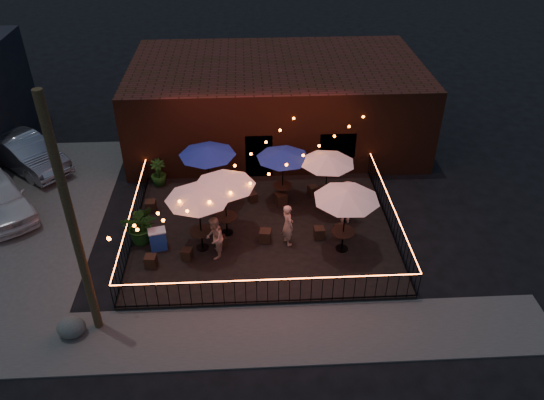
{
  "coord_description": "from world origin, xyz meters",
  "views": [
    {
      "loc": [
        -0.54,
        -14.56,
        12.8
      ],
      "look_at": [
        0.39,
        2.66,
        1.09
      ],
      "focal_mm": 35.0,
      "sensor_mm": 36.0,
      "label": 1
    }
  ],
  "objects_px": {
    "cafe_table_1": "(207,151)",
    "cafe_table_3": "(283,155)",
    "utility_pole": "(73,226)",
    "boulder": "(71,327)",
    "cafe_table_2": "(224,182)",
    "cafe_table_0": "(198,195)",
    "cooler": "(158,239)",
    "cafe_table_4": "(347,196)",
    "cafe_table_5": "(328,160)"
  },
  "relations": [
    {
      "from": "cafe_table_1",
      "to": "cafe_table_3",
      "type": "xyz_separation_m",
      "value": [
        3.04,
        -0.18,
        -0.14
      ]
    },
    {
      "from": "utility_pole",
      "to": "boulder",
      "type": "bearing_deg",
      "value": -156.49
    },
    {
      "from": "cafe_table_2",
      "to": "boulder",
      "type": "xyz_separation_m",
      "value": [
        -4.73,
        -4.78,
        -2.15
      ]
    },
    {
      "from": "cafe_table_0",
      "to": "cooler",
      "type": "height_order",
      "value": "cafe_table_0"
    },
    {
      "from": "cafe_table_2",
      "to": "cooler",
      "type": "height_order",
      "value": "cafe_table_2"
    },
    {
      "from": "cafe_table_1",
      "to": "boulder",
      "type": "distance_m",
      "value": 8.44
    },
    {
      "from": "utility_pole",
      "to": "cafe_table_2",
      "type": "height_order",
      "value": "utility_pole"
    },
    {
      "from": "utility_pole",
      "to": "cafe_table_4",
      "type": "bearing_deg",
      "value": 21.41
    },
    {
      "from": "cafe_table_1",
      "to": "cafe_table_4",
      "type": "height_order",
      "value": "cafe_table_4"
    },
    {
      "from": "cafe_table_2",
      "to": "cafe_table_3",
      "type": "bearing_deg",
      "value": 42.99
    },
    {
      "from": "cafe_table_0",
      "to": "cafe_table_2",
      "type": "bearing_deg",
      "value": 43.79
    },
    {
      "from": "cafe_table_5",
      "to": "utility_pole",
      "type": "bearing_deg",
      "value": -142.85
    },
    {
      "from": "cafe_table_2",
      "to": "utility_pole",
      "type": "bearing_deg",
      "value": -131.9
    },
    {
      "from": "utility_pole",
      "to": "cafe_table_4",
      "type": "distance_m",
      "value": 9.03
    },
    {
      "from": "utility_pole",
      "to": "cafe_table_5",
      "type": "relative_size",
      "value": 2.97
    },
    {
      "from": "cafe_table_0",
      "to": "cafe_table_3",
      "type": "xyz_separation_m",
      "value": [
        3.22,
        3.02,
        -0.17
      ]
    },
    {
      "from": "cafe_table_1",
      "to": "boulder",
      "type": "relative_size",
      "value": 2.9
    },
    {
      "from": "cafe_table_4",
      "to": "boulder",
      "type": "bearing_deg",
      "value": -158.42
    },
    {
      "from": "cafe_table_5",
      "to": "boulder",
      "type": "bearing_deg",
      "value": -143.83
    },
    {
      "from": "cafe_table_0",
      "to": "cooler",
      "type": "bearing_deg",
      "value": 177.86
    },
    {
      "from": "cafe_table_4",
      "to": "cafe_table_5",
      "type": "bearing_deg",
      "value": 95.16
    },
    {
      "from": "cafe_table_0",
      "to": "cafe_table_1",
      "type": "bearing_deg",
      "value": 86.8
    },
    {
      "from": "utility_pole",
      "to": "cafe_table_2",
      "type": "bearing_deg",
      "value": 48.1
    },
    {
      "from": "cafe_table_2",
      "to": "cooler",
      "type": "bearing_deg",
      "value": -162.29
    },
    {
      "from": "cafe_table_1",
      "to": "cafe_table_3",
      "type": "relative_size",
      "value": 0.98
    },
    {
      "from": "cafe_table_2",
      "to": "cooler",
      "type": "relative_size",
      "value": 3.04
    },
    {
      "from": "utility_pole",
      "to": "cafe_table_1",
      "type": "bearing_deg",
      "value": 64.28
    },
    {
      "from": "utility_pole",
      "to": "cooler",
      "type": "xyz_separation_m",
      "value": [
        1.47,
        3.65,
        -3.42
      ]
    },
    {
      "from": "cafe_table_0",
      "to": "cafe_table_4",
      "type": "bearing_deg",
      "value": -3.71
    },
    {
      "from": "cafe_table_0",
      "to": "utility_pole",
      "type": "bearing_deg",
      "value": -130.76
    },
    {
      "from": "cafe_table_4",
      "to": "cafe_table_5",
      "type": "height_order",
      "value": "cafe_table_4"
    },
    {
      "from": "cafe_table_0",
      "to": "cafe_table_4",
      "type": "relative_size",
      "value": 0.85
    },
    {
      "from": "cafe_table_2",
      "to": "cafe_table_4",
      "type": "relative_size",
      "value": 0.84
    },
    {
      "from": "cafe_table_4",
      "to": "cafe_table_5",
      "type": "distance_m",
      "value": 2.86
    },
    {
      "from": "cafe_table_3",
      "to": "cafe_table_4",
      "type": "distance_m",
      "value": 3.91
    },
    {
      "from": "cafe_table_3",
      "to": "cafe_table_5",
      "type": "distance_m",
      "value": 1.81
    },
    {
      "from": "utility_pole",
      "to": "boulder",
      "type": "xyz_separation_m",
      "value": [
        -0.73,
        -0.32,
        -3.65
      ]
    },
    {
      "from": "cooler",
      "to": "boulder",
      "type": "xyz_separation_m",
      "value": [
        -2.2,
        -3.97,
        -0.23
      ]
    },
    {
      "from": "cafe_table_0",
      "to": "cooler",
      "type": "xyz_separation_m",
      "value": [
        -1.63,
        0.06,
        -1.94
      ]
    },
    {
      "from": "utility_pole",
      "to": "cafe_table_4",
      "type": "xyz_separation_m",
      "value": [
        8.3,
        3.25,
        -1.46
      ]
    },
    {
      "from": "cafe_table_0",
      "to": "cooler",
      "type": "distance_m",
      "value": 2.54
    },
    {
      "from": "cafe_table_3",
      "to": "boulder",
      "type": "xyz_separation_m",
      "value": [
        -7.04,
        -6.93,
        -2.01
      ]
    },
    {
      "from": "cafe_table_2",
      "to": "boulder",
      "type": "bearing_deg",
      "value": -134.71
    },
    {
      "from": "cafe_table_3",
      "to": "boulder",
      "type": "relative_size",
      "value": 2.95
    },
    {
      "from": "cafe_table_4",
      "to": "cooler",
      "type": "xyz_separation_m",
      "value": [
        -6.83,
        0.4,
        -1.97
      ]
    },
    {
      "from": "cooler",
      "to": "cafe_table_3",
      "type": "bearing_deg",
      "value": 17.98
    },
    {
      "from": "cafe_table_0",
      "to": "boulder",
      "type": "xyz_separation_m",
      "value": [
        -3.82,
        -3.91,
        -2.18
      ]
    },
    {
      "from": "utility_pole",
      "to": "cafe_table_4",
      "type": "relative_size",
      "value": 2.62
    },
    {
      "from": "cafe_table_0",
      "to": "cafe_table_1",
      "type": "xyz_separation_m",
      "value": [
        0.18,
        3.21,
        -0.03
      ]
    },
    {
      "from": "cafe_table_4",
      "to": "cafe_table_0",
      "type": "bearing_deg",
      "value": 176.29
    }
  ]
}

